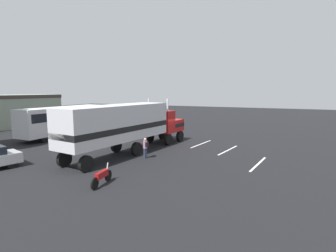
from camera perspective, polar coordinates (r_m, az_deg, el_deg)
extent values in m
plane|color=black|center=(27.25, -0.55, -3.60)|extent=(120.00, 120.00, 0.00)
cube|color=silver|center=(26.85, 7.09, -3.82)|extent=(4.38, 0.81, 0.01)
cube|color=silver|center=(24.51, 12.68, -5.05)|extent=(4.36, 0.89, 0.01)
cube|color=silver|center=(20.65, 18.65, -7.67)|extent=(4.38, 0.76, 0.01)
cube|color=#B21919|center=(28.15, 0.32, 0.27)|extent=(2.12, 2.72, 1.20)
cube|color=#B21919|center=(26.74, -1.47, 0.96)|extent=(1.72, 2.66, 2.20)
cube|color=silver|center=(28.94, 1.30, 0.48)|extent=(0.36, 2.09, 1.08)
cube|color=black|center=(28.14, 0.32, 0.39)|extent=(2.12, 2.76, 0.36)
cylinder|color=silver|center=(26.86, -4.09, 2.26)|extent=(0.18, 0.18, 3.40)
cylinder|color=silver|center=(25.63, -0.10, 2.02)|extent=(0.18, 0.18, 3.40)
cube|color=silver|center=(21.70, -10.75, 0.72)|extent=(10.75, 3.97, 2.80)
cube|color=black|center=(21.75, -10.72, -0.38)|extent=(10.76, 4.01, 0.44)
cylinder|color=silver|center=(27.99, -3.21, -1.33)|extent=(1.37, 0.81, 0.64)
cylinder|color=black|center=(29.15, -1.21, -1.76)|extent=(1.13, 0.44, 1.10)
cylinder|color=black|center=(28.02, 2.56, -2.15)|extent=(1.13, 0.44, 1.10)
cylinder|color=black|center=(27.28, -3.86, -2.43)|extent=(1.13, 0.44, 1.10)
cylinder|color=black|center=(26.07, 0.08, -2.88)|extent=(1.13, 0.44, 1.10)
cylinder|color=black|center=(23.52, -10.94, -4.19)|extent=(1.13, 0.44, 1.10)
cylinder|color=black|center=(22.11, -6.74, -4.86)|extent=(1.13, 0.44, 1.10)
cylinder|color=black|center=(20.10, -21.22, -6.61)|extent=(1.13, 0.44, 1.10)
cylinder|color=black|center=(18.43, -17.07, -7.70)|extent=(1.13, 0.44, 1.10)
cylinder|color=#2D3347|center=(21.09, -5.01, -5.84)|extent=(0.18, 0.18, 0.82)
cylinder|color=#2D3347|center=(21.18, -4.70, -5.78)|extent=(0.18, 0.18, 0.82)
cylinder|color=#A5728C|center=(20.98, -4.88, -3.95)|extent=(0.34, 0.34, 0.58)
sphere|color=tan|center=(20.91, -4.89, -2.86)|extent=(0.23, 0.23, 0.23)
cube|color=black|center=(20.83, -4.51, -3.95)|extent=(0.30, 0.24, 0.36)
cube|color=silver|center=(33.22, -21.27, 1.32)|extent=(11.06, 2.84, 2.90)
cube|color=black|center=(33.16, -21.32, 2.31)|extent=(10.41, 2.87, 0.90)
cylinder|color=black|center=(37.04, -17.72, -0.18)|extent=(1.01, 0.31, 1.00)
cylinder|color=black|center=(35.54, -15.09, -0.40)|extent=(1.01, 0.31, 1.00)
cylinder|color=black|center=(31.92, -27.39, -1.89)|extent=(1.01, 0.31, 1.00)
cylinder|color=black|center=(30.16, -24.82, -2.25)|extent=(1.01, 0.31, 1.00)
cylinder|color=black|center=(21.33, -30.26, -6.97)|extent=(0.68, 0.39, 0.64)
cylinder|color=black|center=(22.78, -31.55, -6.18)|extent=(0.68, 0.39, 0.64)
cylinder|color=black|center=(16.42, -12.61, -10.24)|extent=(0.67, 0.18, 0.66)
cylinder|color=black|center=(15.25, -15.35, -11.75)|extent=(0.67, 0.18, 0.66)
cube|color=maroon|center=(15.74, -13.96, -10.01)|extent=(1.12, 0.38, 0.36)
cylinder|color=silver|center=(16.21, -12.83, -8.83)|extent=(0.29, 0.11, 0.69)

